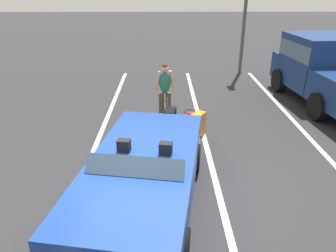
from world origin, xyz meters
The scene contains 9 objects.
ground_plane centered at (0.00, 0.00, 0.00)m, with size 80.00×80.00×0.00m, color #28282B.
lot_line_near centered at (0.00, -1.30, 0.00)m, with size 18.00×0.12×0.01m, color silver.
lot_line_mid centered at (0.00, 1.40, 0.00)m, with size 18.00×0.12×0.01m, color silver.
convertible_car centered at (0.21, -0.03, 0.59)m, with size 4.36×2.40×1.24m.
suitcase_large_black centered at (-2.77, 0.51, 0.37)m, with size 0.53×0.38×1.04m.
suitcase_medium_bright centered at (-2.82, 1.24, 0.31)m, with size 0.46×0.43×0.62m.
duffel_bag centered at (-3.63, 1.12, 0.16)m, with size 0.55×0.71×0.34m.
traveler_person centered at (-3.83, 0.40, 0.93)m, with size 0.30×0.60×1.65m.
parked_pickup_truck_far centered at (-5.27, 5.55, 1.11)m, with size 5.15×2.41×2.10m.
Camera 1 is at (4.73, 0.38, 3.67)m, focal length 34.43 mm.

